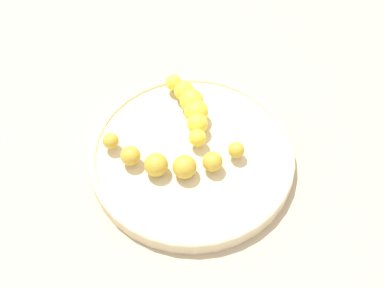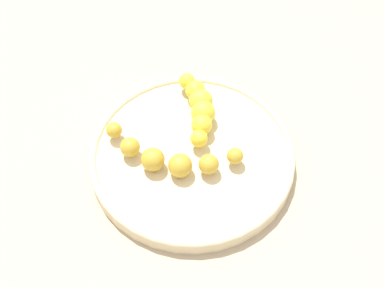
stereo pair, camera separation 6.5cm
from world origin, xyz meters
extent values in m
plane|color=tan|center=(0.00, 0.00, 0.00)|extent=(2.40, 2.40, 0.00)
cylinder|color=beige|center=(0.00, 0.00, 0.01)|extent=(0.28, 0.28, 0.02)
torus|color=beige|center=(0.00, 0.00, 0.02)|extent=(0.28, 0.28, 0.01)
sphere|color=gold|center=(-0.05, 0.10, 0.03)|extent=(0.02, 0.02, 0.02)
sphere|color=gold|center=(-0.06, 0.06, 0.03)|extent=(0.03, 0.03, 0.03)
sphere|color=gold|center=(-0.05, 0.02, 0.03)|extent=(0.03, 0.03, 0.03)
sphere|color=gold|center=(-0.03, -0.01, 0.03)|extent=(0.03, 0.03, 0.03)
sphere|color=gold|center=(-0.01, -0.04, 0.03)|extent=(0.03, 0.03, 0.03)
sphere|color=gold|center=(0.03, -0.05, 0.03)|extent=(0.02, 0.02, 0.02)
sphere|color=yellow|center=(0.01, 0.00, 0.04)|extent=(0.02, 0.02, 0.02)
sphere|color=yellow|center=(0.03, 0.01, 0.04)|extent=(0.03, 0.03, 0.03)
sphere|color=yellow|center=(0.05, 0.03, 0.04)|extent=(0.03, 0.03, 0.03)
sphere|color=yellow|center=(0.06, 0.04, 0.04)|extent=(0.03, 0.03, 0.03)
sphere|color=yellow|center=(0.07, 0.06, 0.04)|extent=(0.03, 0.03, 0.03)
sphere|color=yellow|center=(0.08, 0.08, 0.04)|extent=(0.02, 0.02, 0.02)
camera|label=1|loc=(-0.32, -0.21, 0.57)|focal=46.44mm
camera|label=2|loc=(-0.28, -0.26, 0.57)|focal=46.44mm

